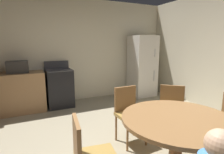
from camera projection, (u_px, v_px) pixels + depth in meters
name	position (u px, v px, depth m)	size (l,w,h in m)	color
wall_back	(72.00, 51.00, 4.89)	(5.80, 0.12, 2.70)	beige
kitchen_counter	(1.00, 94.00, 3.98)	(1.81, 0.60, 0.90)	#9E754C
oven_range	(60.00, 88.00, 4.52)	(0.60, 0.60, 1.10)	black
refrigerator	(142.00, 66.00, 5.41)	(0.68, 0.68, 1.76)	silver
microwave	(17.00, 67.00, 4.04)	(0.44, 0.32, 0.26)	#2D2B28
dining_table	(177.00, 131.00, 2.01)	(1.21, 1.21, 0.76)	olive
chair_north	(129.00, 111.00, 2.87)	(0.41, 0.41, 0.87)	olive
chair_northeast	(172.00, 109.00, 2.94)	(0.56, 0.56, 0.87)	olive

